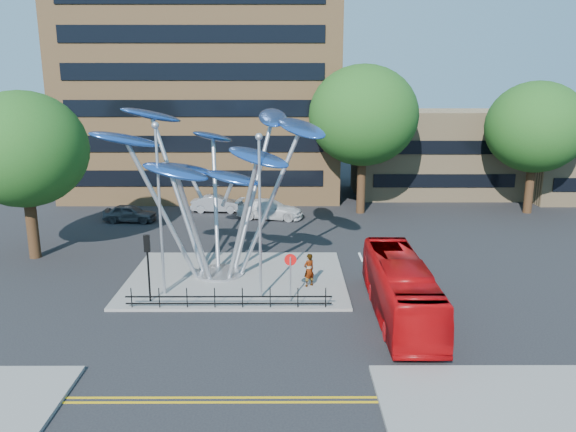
{
  "coord_description": "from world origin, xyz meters",
  "views": [
    {
      "loc": [
        1.81,
        -23.7,
        10.97
      ],
      "look_at": [
        1.88,
        4.0,
        4.15
      ],
      "focal_mm": 35.0,
      "sensor_mm": 36.0,
      "label": 1
    }
  ],
  "objects_px": {
    "street_lamp_left": "(159,195)",
    "pedestrian": "(309,270)",
    "traffic_light_island": "(147,254)",
    "tree_left": "(24,150)",
    "parked_car_mid": "(217,204)",
    "red_bus": "(400,289)",
    "no_entry_sign_island": "(290,269)",
    "street_lamp_right": "(260,202)",
    "tree_far": "(536,127)",
    "leaf_sculpture": "(215,156)",
    "parked_car_left": "(130,213)",
    "tree_right": "(363,116)",
    "parked_car_right": "(270,209)"
  },
  "relations": [
    {
      "from": "tree_right",
      "to": "tree_far",
      "type": "relative_size",
      "value": 1.12
    },
    {
      "from": "tree_far",
      "to": "leaf_sculpture",
      "type": "xyz_separation_m",
      "value": [
        -24.07,
        -15.32,
        -0.23
      ]
    },
    {
      "from": "pedestrian",
      "to": "traffic_light_island",
      "type": "bearing_deg",
      "value": -19.98
    },
    {
      "from": "street_lamp_right",
      "to": "parked_car_left",
      "type": "relative_size",
      "value": 2.04
    },
    {
      "from": "leaf_sculpture",
      "to": "parked_car_mid",
      "type": "height_order",
      "value": "leaf_sculpture"
    },
    {
      "from": "street_lamp_right",
      "to": "no_entry_sign_island",
      "type": "xyz_separation_m",
      "value": [
        1.5,
        -0.48,
        -3.28
      ]
    },
    {
      "from": "tree_right",
      "to": "parked_car_right",
      "type": "height_order",
      "value": "tree_right"
    },
    {
      "from": "tree_left",
      "to": "street_lamp_right",
      "type": "height_order",
      "value": "tree_left"
    },
    {
      "from": "tree_right",
      "to": "no_entry_sign_island",
      "type": "distance_m",
      "value": 21.31
    },
    {
      "from": "pedestrian",
      "to": "parked_car_left",
      "type": "relative_size",
      "value": 0.44
    },
    {
      "from": "street_lamp_right",
      "to": "parked_car_right",
      "type": "relative_size",
      "value": 1.57
    },
    {
      "from": "tree_far",
      "to": "parked_car_mid",
      "type": "distance_m",
      "value": 26.8
    },
    {
      "from": "street_lamp_left",
      "to": "pedestrian",
      "type": "relative_size",
      "value": 4.87
    },
    {
      "from": "parked_car_mid",
      "to": "traffic_light_island",
      "type": "bearing_deg",
      "value": -179.54
    },
    {
      "from": "tree_left",
      "to": "leaf_sculpture",
      "type": "bearing_deg",
      "value": -15.55
    },
    {
      "from": "parked_car_mid",
      "to": "parked_car_right",
      "type": "xyz_separation_m",
      "value": [
        4.5,
        -2.3,
        0.06
      ]
    },
    {
      "from": "tree_left",
      "to": "tree_far",
      "type": "height_order",
      "value": "tree_far"
    },
    {
      "from": "street_lamp_left",
      "to": "traffic_light_island",
      "type": "xyz_separation_m",
      "value": [
        -0.5,
        -1.0,
        -2.74
      ]
    },
    {
      "from": "street_lamp_right",
      "to": "parked_car_left",
      "type": "xyz_separation_m",
      "value": [
        -10.96,
        15.99,
        -4.4
      ]
    },
    {
      "from": "red_bus",
      "to": "pedestrian",
      "type": "height_order",
      "value": "red_bus"
    },
    {
      "from": "tree_right",
      "to": "parked_car_left",
      "type": "distance_m",
      "value": 20.1
    },
    {
      "from": "tree_left",
      "to": "parked_car_right",
      "type": "relative_size",
      "value": 1.95
    },
    {
      "from": "red_bus",
      "to": "pedestrian",
      "type": "xyz_separation_m",
      "value": [
        -4.15,
        3.58,
        -0.33
      ]
    },
    {
      "from": "parked_car_right",
      "to": "red_bus",
      "type": "bearing_deg",
      "value": -150.86
    },
    {
      "from": "tree_left",
      "to": "parked_car_mid",
      "type": "relative_size",
      "value": 2.41
    },
    {
      "from": "street_lamp_left",
      "to": "no_entry_sign_island",
      "type": "bearing_deg",
      "value": -8.61
    },
    {
      "from": "parked_car_mid",
      "to": "no_entry_sign_island",
      "type": "bearing_deg",
      "value": -159.83
    },
    {
      "from": "pedestrian",
      "to": "parked_car_left",
      "type": "xyz_separation_m",
      "value": [
        -13.46,
        14.41,
        -0.36
      ]
    },
    {
      "from": "street_lamp_right",
      "to": "red_bus",
      "type": "xyz_separation_m",
      "value": [
        6.65,
        -2.01,
        -3.72
      ]
    },
    {
      "from": "red_bus",
      "to": "leaf_sculpture",
      "type": "bearing_deg",
      "value": 148.97
    },
    {
      "from": "traffic_light_island",
      "to": "parked_car_mid",
      "type": "bearing_deg",
      "value": 87.17
    },
    {
      "from": "red_bus",
      "to": "parked_car_mid",
      "type": "height_order",
      "value": "red_bus"
    },
    {
      "from": "parked_car_mid",
      "to": "parked_car_right",
      "type": "bearing_deg",
      "value": -113.79
    },
    {
      "from": "no_entry_sign_island",
      "to": "pedestrian",
      "type": "distance_m",
      "value": 2.41
    },
    {
      "from": "tree_right",
      "to": "no_entry_sign_island",
      "type": "xyz_separation_m",
      "value": [
        -6.0,
        -19.48,
        -6.22
      ]
    },
    {
      "from": "tree_left",
      "to": "parked_car_mid",
      "type": "height_order",
      "value": "tree_left"
    },
    {
      "from": "leaf_sculpture",
      "to": "parked_car_right",
      "type": "xyz_separation_m",
      "value": [
        2.55,
        13.36,
        -6.1
      ]
    },
    {
      "from": "tree_left",
      "to": "street_lamp_right",
      "type": "distance_m",
      "value": 16.19
    },
    {
      "from": "street_lamp_left",
      "to": "street_lamp_right",
      "type": "xyz_separation_m",
      "value": [
        5.0,
        -0.5,
        -0.26
      ]
    },
    {
      "from": "no_entry_sign_island",
      "to": "parked_car_mid",
      "type": "bearing_deg",
      "value": 106.89
    },
    {
      "from": "street_lamp_right",
      "to": "parked_car_left",
      "type": "height_order",
      "value": "street_lamp_right"
    },
    {
      "from": "traffic_light_island",
      "to": "parked_car_left",
      "type": "height_order",
      "value": "traffic_light_island"
    },
    {
      "from": "tree_right",
      "to": "traffic_light_island",
      "type": "height_order",
      "value": "tree_right"
    },
    {
      "from": "parked_car_mid",
      "to": "pedestrian",
      "type": "bearing_deg",
      "value": -155.16
    },
    {
      "from": "street_lamp_left",
      "to": "red_bus",
      "type": "relative_size",
      "value": 0.89
    },
    {
      "from": "tree_far",
      "to": "no_entry_sign_island",
      "type": "height_order",
      "value": "tree_far"
    },
    {
      "from": "street_lamp_right",
      "to": "no_entry_sign_island",
      "type": "relative_size",
      "value": 3.39
    },
    {
      "from": "tree_left",
      "to": "pedestrian",
      "type": "bearing_deg",
      "value": -17.71
    },
    {
      "from": "street_lamp_right",
      "to": "parked_car_mid",
      "type": "distance_m",
      "value": 20.34
    },
    {
      "from": "tree_far",
      "to": "pedestrian",
      "type": "xyz_separation_m",
      "value": [
        -19.0,
        -17.43,
        -6.05
      ]
    }
  ]
}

